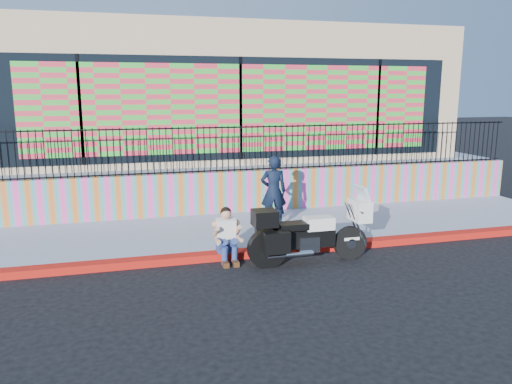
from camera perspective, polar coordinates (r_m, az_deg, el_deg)
name	(u,v)px	position (r m, az deg, el deg)	size (l,w,h in m)	color
ground	(287,253)	(10.55, 3.51, -7.00)	(90.00, 90.00, 0.00)	black
red_curb	(287,250)	(10.53, 3.52, -6.61)	(16.00, 0.30, 0.15)	#B51A0C
sidewalk	(265,229)	(12.03, 1.02, -4.26)	(16.00, 3.00, 0.15)	#9097AD
mural_wall	(249,191)	(13.39, -0.86, 0.12)	(16.00, 0.20, 1.10)	#FF43A0
metal_fence	(248,148)	(13.21, -0.88, 5.02)	(15.80, 0.04, 1.20)	black
elevated_platform	(214,166)	(18.31, -4.78, 2.95)	(16.00, 10.00, 1.25)	#9097AD
storefront_building	(214,93)	(17.90, -4.79, 11.18)	(14.00, 8.06, 4.00)	tan
police_motorcycle	(308,232)	(9.83, 5.92, -4.58)	(2.42, 0.80, 1.51)	black
police_officer	(273,191)	(11.82, 2.01, 0.07)	(0.62, 0.41, 1.70)	black
seated_man	(228,240)	(9.91, -3.27, -5.50)	(0.54, 0.71, 1.06)	navy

